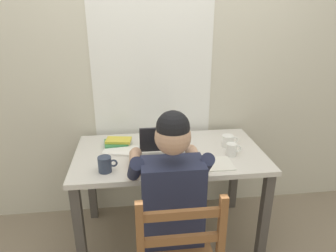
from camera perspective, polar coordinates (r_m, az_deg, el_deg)
The scene contains 12 objects.
ground_plane at distance 2.63m, azimuth 0.22°, elevation -19.80°, with size 8.00×8.00×0.00m, color gray.
back_wall at distance 2.47m, azimuth -1.11°, elevation 11.24°, with size 6.00×0.08×2.60m.
desk at distance 2.26m, azimuth 0.24°, elevation -7.19°, with size 1.35×0.75×0.75m.
seated_person at distance 1.85m, azimuth 0.38°, elevation -12.78°, with size 0.50×0.60×1.25m.
laptop at distance 2.06m, azimuth -0.60°, elevation -5.25°, with size 0.33×0.31×0.22m.
computer_mouse at distance 2.09m, azimuth 6.05°, elevation -6.07°, with size 0.06×0.10×0.03m, color black.
coffee_mug_white at distance 2.32m, azimuth 11.20°, elevation -2.73°, with size 0.12×0.09×0.09m.
coffee_mug_dark at distance 1.97m, azimuth -11.72°, elevation -7.05°, with size 0.12×0.09×0.10m.
coffee_mug_spare at distance 2.18m, azimuth 11.87°, elevation -4.35°, with size 0.11×0.07×0.09m.
book_stack_main at distance 2.33m, azimuth -9.55°, elevation -3.06°, with size 0.21×0.16×0.05m.
paper_pile_near_laptop at distance 2.23m, azimuth -8.93°, elevation -4.56°, with size 0.24×0.16×0.02m, color white.
paper_pile_back_corner at distance 2.06m, azimuth 8.93°, elevation -7.01°, with size 0.22×0.19×0.01m, color silver.
Camera 1 is at (-0.25, -1.97, 1.72)m, focal length 32.47 mm.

